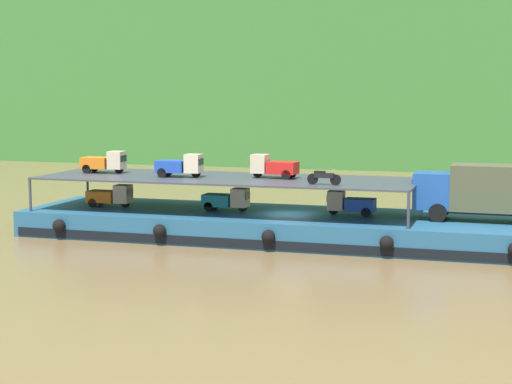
# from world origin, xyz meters

# --- Properties ---
(ground_plane) EXTENTS (400.00, 400.00, 0.00)m
(ground_plane) POSITION_xyz_m (0.00, 0.00, 0.00)
(ground_plane) COLOR brown
(cargo_barge) EXTENTS (31.59, 8.57, 1.50)m
(cargo_barge) POSITION_xyz_m (0.00, -0.03, 0.75)
(cargo_barge) COLOR #23567A
(cargo_barge) RESTS_ON ground
(covered_lorry) EXTENTS (7.90, 2.45, 3.10)m
(covered_lorry) POSITION_xyz_m (10.81, 0.36, 3.19)
(covered_lorry) COLOR #1E4C99
(covered_lorry) RESTS_ON cargo_barge
(cargo_rack) EXTENTS (22.39, 7.17, 2.00)m
(cargo_rack) POSITION_xyz_m (-3.80, 0.00, 3.44)
(cargo_rack) COLOR #383D47
(cargo_rack) RESTS_ON cargo_barge
(mini_truck_lower_stern) EXTENTS (2.76, 1.23, 1.38)m
(mini_truck_lower_stern) POSITION_xyz_m (-11.24, -0.38, 2.19)
(mini_truck_lower_stern) COLOR orange
(mini_truck_lower_stern) RESTS_ON cargo_barge
(mini_truck_lower_aft) EXTENTS (2.75, 1.22, 1.38)m
(mini_truck_lower_aft) POSITION_xyz_m (-3.79, 0.00, 2.19)
(mini_truck_lower_aft) COLOR teal
(mini_truck_lower_aft) RESTS_ON cargo_barge
(mini_truck_lower_mid) EXTENTS (2.76, 1.23, 1.38)m
(mini_truck_lower_mid) POSITION_xyz_m (3.56, 0.48, 2.19)
(mini_truck_lower_mid) COLOR #1E47B7
(mini_truck_lower_mid) RESTS_ON cargo_barge
(mini_truck_upper_stern) EXTENTS (2.77, 1.25, 1.38)m
(mini_truck_upper_stern) POSITION_xyz_m (-12.01, 0.40, 4.19)
(mini_truck_upper_stern) COLOR orange
(mini_truck_upper_stern) RESTS_ON cargo_rack
(mini_truck_upper_mid) EXTENTS (2.78, 1.27, 1.38)m
(mini_truck_upper_mid) POSITION_xyz_m (-6.53, -0.54, 4.19)
(mini_truck_upper_mid) COLOR #1E47B7
(mini_truck_upper_mid) RESTS_ON cargo_rack
(mini_truck_upper_fore) EXTENTS (2.79, 1.29, 1.38)m
(mini_truck_upper_fore) POSITION_xyz_m (-1.05, 0.48, 4.19)
(mini_truck_upper_fore) COLOR red
(mini_truck_upper_fore) RESTS_ON cargo_rack
(motorcycle_upper_port) EXTENTS (1.90, 0.55, 0.87)m
(motorcycle_upper_port) POSITION_xyz_m (2.54, -2.15, 3.93)
(motorcycle_upper_port) COLOR black
(motorcycle_upper_port) RESTS_ON cargo_rack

